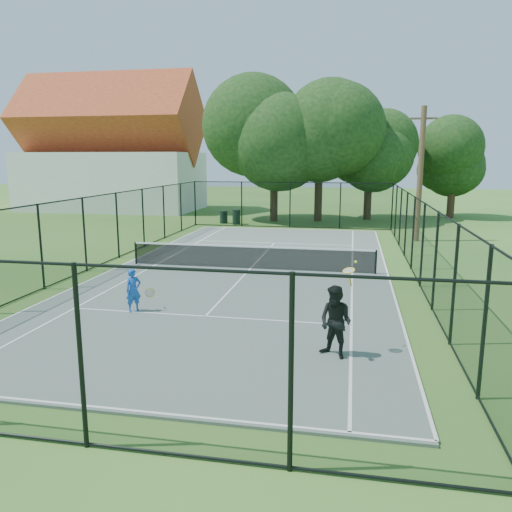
% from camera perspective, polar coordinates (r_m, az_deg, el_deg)
% --- Properties ---
extents(ground, '(120.00, 120.00, 0.00)m').
position_cam_1_polar(ground, '(20.47, -0.65, -1.62)').
color(ground, '#316522').
extents(tennis_court, '(11.00, 24.00, 0.06)m').
position_cam_1_polar(tennis_court, '(20.47, -0.65, -1.54)').
color(tennis_court, slate).
rests_on(tennis_court, ground).
extents(tennis_net, '(10.08, 0.08, 0.95)m').
position_cam_1_polar(tennis_net, '(20.35, -0.65, -0.04)').
color(tennis_net, black).
rests_on(tennis_net, tennis_court).
extents(fence, '(13.10, 26.10, 3.00)m').
position_cam_1_polar(fence, '(20.20, -0.66, 2.53)').
color(fence, black).
rests_on(fence, ground).
extents(tree_near_left, '(7.44, 7.44, 9.71)m').
position_cam_1_polar(tree_near_left, '(36.38, 2.11, 13.40)').
color(tree_near_left, '#332114').
rests_on(tree_near_left, ground).
extents(tree_near_mid, '(6.86, 6.86, 8.97)m').
position_cam_1_polar(tree_near_mid, '(36.63, 7.28, 12.61)').
color(tree_near_mid, '#332114').
rests_on(tree_near_mid, ground).
extents(tree_near_right, '(5.54, 5.54, 7.64)m').
position_cam_1_polar(tree_near_right, '(38.14, 12.86, 11.35)').
color(tree_near_right, '#332114').
rests_on(tree_near_right, ground).
extents(tree_far_right, '(4.89, 4.89, 6.47)m').
position_cam_1_polar(tree_far_right, '(41.07, 21.66, 9.64)').
color(tree_far_right, '#332114').
rests_on(tree_far_right, ground).
extents(building, '(15.30, 8.15, 11.87)m').
position_cam_1_polar(building, '(46.57, -16.21, 11.19)').
color(building, silver).
rests_on(building, ground).
extents(trash_bin_left, '(0.58, 0.58, 0.88)m').
position_cam_1_polar(trash_bin_left, '(35.29, -3.72, 4.47)').
color(trash_bin_left, black).
rests_on(trash_bin_left, ground).
extents(trash_bin_right, '(0.58, 0.58, 1.02)m').
position_cam_1_polar(trash_bin_right, '(34.68, -2.26, 4.48)').
color(trash_bin_right, black).
rests_on(trash_bin_right, ground).
extents(utility_pole, '(1.40, 0.30, 7.24)m').
position_cam_1_polar(utility_pole, '(28.79, 18.26, 8.91)').
color(utility_pole, '#4C3823').
rests_on(utility_pole, ground).
extents(player_blue, '(0.86, 0.55, 1.28)m').
position_cam_1_polar(player_blue, '(15.13, -13.81, -3.82)').
color(player_blue, blue).
rests_on(player_blue, tennis_court).
extents(player_black, '(1.01, 1.20, 2.12)m').
position_cam_1_polar(player_black, '(11.47, 9.09, -7.43)').
color(player_black, black).
rests_on(player_black, tennis_court).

